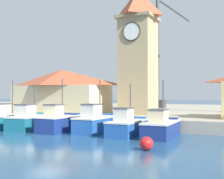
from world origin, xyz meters
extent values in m
plane|color=navy|center=(0.00, 0.00, 0.00)|extent=(300.00, 300.00, 0.00)
cube|color=#A89E89|center=(0.00, 26.45, 0.50)|extent=(120.00, 40.00, 1.00)
cube|color=#196B7F|center=(-7.12, 3.43, 0.56)|extent=(1.88, 4.78, 1.11)
cube|color=#196B7F|center=(-7.19, 5.54, 1.23)|extent=(1.47, 0.65, 0.24)
cube|color=silver|center=(-7.12, 3.43, 1.16)|extent=(1.94, 4.85, 0.12)
cube|color=#B2ADA3|center=(-7.09, 2.61, 1.70)|extent=(1.08, 1.45, 0.96)
cube|color=#4C4C51|center=(-7.09, 2.61, 2.23)|extent=(1.16, 1.54, 0.08)
cylinder|color=#4C4742|center=(-7.14, 4.02, 2.79)|extent=(0.10, 0.10, 3.14)
torus|color=black|center=(-8.06, 3.63, 0.56)|extent=(0.14, 0.52, 0.52)
cube|color=#196B7F|center=(-4.60, 3.61, 0.54)|extent=(2.59, 4.96, 1.09)
cube|color=#196B7F|center=(-4.86, 5.72, 1.21)|extent=(1.78, 0.81, 0.24)
cube|color=silver|center=(-4.60, 3.61, 1.14)|extent=(2.66, 5.03, 0.12)
cube|color=beige|center=(-4.50, 2.79, 1.67)|extent=(1.38, 1.56, 0.95)
cube|color=#4C4C51|center=(-4.50, 2.79, 2.19)|extent=(1.47, 1.65, 0.08)
cylinder|color=#4C4742|center=(-4.67, 4.20, 2.59)|extent=(0.10, 0.10, 2.77)
torus|color=black|center=(-5.71, 3.71, 0.54)|extent=(0.18, 0.53, 0.52)
cube|color=navy|center=(-1.28, 3.15, 0.59)|extent=(1.99, 4.07, 1.19)
cube|color=navy|center=(-1.34, 4.91, 1.31)|extent=(1.60, 0.65, 0.24)
cube|color=silver|center=(-1.28, 3.15, 1.24)|extent=(2.05, 4.13, 0.12)
cube|color=beige|center=(-1.26, 2.45, 1.75)|extent=(1.16, 1.24, 0.89)
cube|color=#4C4C51|center=(-1.26, 2.45, 2.23)|extent=(1.24, 1.32, 0.08)
cylinder|color=#4C4742|center=(-1.30, 3.65, 2.82)|extent=(0.10, 0.10, 3.04)
torus|color=black|center=(-2.30, 3.32, 0.59)|extent=(0.14, 0.52, 0.52)
cube|color=#2356A8|center=(1.65, 4.18, 0.58)|extent=(1.87, 4.59, 1.16)
cube|color=#2356A8|center=(1.64, 6.22, 1.28)|extent=(1.57, 0.61, 0.24)
cube|color=silver|center=(1.65, 4.18, 1.21)|extent=(1.93, 4.65, 0.12)
cube|color=beige|center=(1.65, 3.38, 1.75)|extent=(1.11, 1.38, 0.97)
cube|color=#4C4C51|center=(1.65, 3.38, 2.28)|extent=(1.19, 1.46, 0.08)
cylinder|color=#4C4742|center=(1.65, 4.75, 2.75)|extent=(0.10, 0.10, 2.97)
torus|color=black|center=(0.65, 4.40, 0.58)|extent=(0.12, 0.52, 0.52)
cube|color=#2356A8|center=(4.62, 3.61, 0.51)|extent=(1.90, 4.55, 1.01)
cube|color=#2356A8|center=(4.56, 5.60, 1.13)|extent=(1.52, 0.64, 0.24)
cube|color=silver|center=(4.62, 3.61, 1.06)|extent=(1.96, 4.61, 0.12)
cube|color=beige|center=(4.64, 2.82, 1.57)|extent=(1.10, 1.38, 0.88)
cube|color=#4C4C51|center=(4.64, 2.82, 2.05)|extent=(1.18, 1.46, 0.08)
cylinder|color=#4C4742|center=(4.60, 4.17, 2.48)|extent=(0.10, 0.10, 2.71)
torus|color=black|center=(3.65, 3.80, 0.51)|extent=(0.14, 0.52, 0.52)
cube|color=navy|center=(7.13, 3.83, 0.51)|extent=(2.04, 4.70, 1.02)
cube|color=navy|center=(7.02, 5.89, 1.14)|extent=(1.56, 0.68, 0.24)
cube|color=silver|center=(7.13, 3.83, 1.07)|extent=(2.11, 4.76, 0.12)
cube|color=beige|center=(7.18, 3.03, 1.54)|extent=(1.15, 1.44, 0.83)
cube|color=#4C4C51|center=(7.18, 3.03, 2.00)|extent=(1.24, 1.52, 0.08)
cylinder|color=#4C4742|center=(7.10, 4.41, 2.61)|extent=(0.10, 0.10, 2.96)
torus|color=black|center=(6.14, 4.01, 0.51)|extent=(0.15, 0.53, 0.52)
cube|color=tan|center=(1.84, 12.77, 5.93)|extent=(3.31, 3.31, 9.86)
cube|color=#9C865F|center=(1.84, 12.77, 11.01)|extent=(3.81, 3.81, 0.30)
pyramid|color=#B25133|center=(1.84, 12.77, 12.64)|extent=(3.81, 3.81, 2.96)
cylinder|color=white|center=(1.84, 11.05, 9.35)|extent=(1.82, 0.12, 1.82)
torus|color=#332D23|center=(1.84, 11.01, 9.35)|extent=(1.94, 0.12, 1.94)
cube|color=beige|center=(-7.16, 11.74, 2.51)|extent=(10.45, 5.23, 3.02)
pyramid|color=#B25133|center=(-7.16, 11.74, 4.95)|extent=(10.85, 5.63, 1.86)
cube|color=#353539|center=(-1.02, 28.28, 1.60)|extent=(2.00, 2.00, 1.20)
cylinder|color=#4C4C51|center=(-1.02, 28.28, 9.93)|extent=(0.56, 0.56, 15.46)
cylinder|color=#4C4C51|center=(0.71, 31.39, 16.54)|extent=(3.82, 6.49, 2.74)
cube|color=#4C4C4C|center=(-1.66, 27.12, 15.22)|extent=(1.00, 1.00, 1.00)
sphere|color=red|center=(8.01, -1.67, 0.37)|extent=(0.75, 0.75, 0.75)
camera|label=1|loc=(13.83, -17.69, 3.03)|focal=50.00mm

